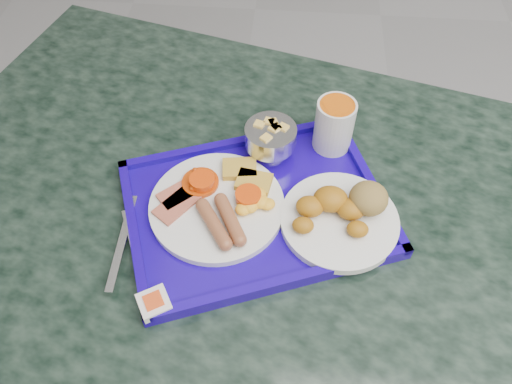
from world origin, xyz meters
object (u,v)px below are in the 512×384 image
Objects in this scene: juice_cup at (334,124)px; bread_plate at (343,213)px; tray at (256,209)px; table at (268,284)px; main_plate at (221,203)px; fruit_bowl at (271,137)px.

bread_plate is at bearing -84.53° from juice_cup.
tray is at bearing -129.08° from juice_cup.
table is 0.25m from main_plate.
fruit_bowl is (0.07, 0.13, 0.03)m from main_plate.
fruit_bowl is at bearing 60.47° from main_plate.
fruit_bowl is (-0.01, 0.15, 0.27)m from table.
table is 7.96× the size of bread_plate.
bread_plate and fruit_bowl have the same top height.
juice_cup is at bearing 15.58° from fruit_bowl.
main_plate is at bearing -119.53° from fruit_bowl.
table is 0.27m from bread_plate.
fruit_bowl reaches higher than table.
table is at bearing -175.40° from bread_plate.
juice_cup is at bearing 95.47° from bread_plate.
juice_cup is at bearing 41.03° from main_plate.
tray is at bearing 174.51° from bread_plate.
fruit_bowl is at bearing -164.42° from juice_cup.
juice_cup reaches higher than fruit_bowl.
table is at bearing -12.25° from main_plate.
bread_plate is at bearing 4.60° from table.
fruit_bowl is 0.11m from juice_cup.
juice_cup reaches higher than tray.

